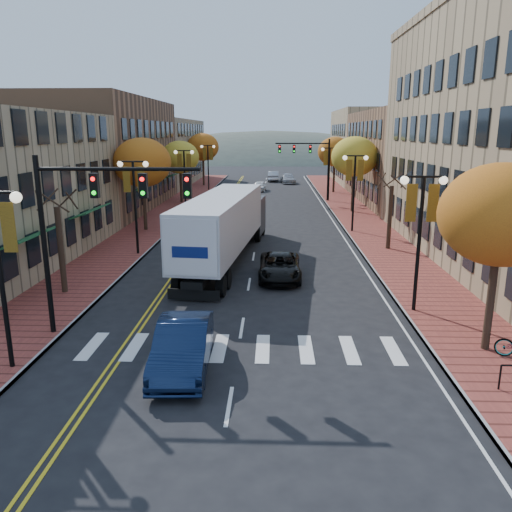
{
  "coord_description": "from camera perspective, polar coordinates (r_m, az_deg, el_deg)",
  "views": [
    {
      "loc": [
        1.25,
        -15.08,
        7.83
      ],
      "look_at": [
        0.46,
        7.36,
        2.2
      ],
      "focal_mm": 35.0,
      "sensor_mm": 36.0,
      "label": 1
    }
  ],
  "objects": [
    {
      "name": "sidewalk_right",
      "position": [
        48.83,
        11.17,
        4.68
      ],
      "size": [
        4.0,
        85.0,
        0.15
      ],
      "primitive_type": "cube",
      "color": "brown",
      "rests_on": "ground"
    },
    {
      "name": "car_far_white",
      "position": [
        67.61,
        0.39,
        8.0
      ],
      "size": [
        1.92,
        4.0,
        1.32
      ],
      "primitive_type": "imported",
      "rotation": [
        0.0,
        0.0,
        -0.1
      ],
      "color": "white",
      "rests_on": "ground"
    },
    {
      "name": "car_far_silver",
      "position": [
        77.93,
        3.67,
        8.82
      ],
      "size": [
        2.41,
        5.11,
        1.44
      ],
      "primitive_type": "imported",
      "rotation": [
        0.0,
        0.0,
        0.08
      ],
      "color": "#98999F",
      "rests_on": "ground"
    },
    {
      "name": "tree_left_c",
      "position": [
        56.1,
        -8.67,
        11.09
      ],
      "size": [
        4.16,
        4.16,
        6.69
      ],
      "color": "#382619",
      "rests_on": "sidewalk_left"
    },
    {
      "name": "lamp_left_d",
      "position": [
        67.74,
        -5.5,
        11.03
      ],
      "size": [
        1.96,
        0.36,
        6.05
      ],
      "color": "black",
      "rests_on": "ground"
    },
    {
      "name": "tree_right_d",
      "position": [
        65.59,
        9.0,
        11.7
      ],
      "size": [
        4.35,
        4.35,
        7.0
      ],
      "color": "#382619",
      "rests_on": "sidewalk_right"
    },
    {
      "name": "car_far_oncoming",
      "position": [
        81.17,
        1.99,
        9.11
      ],
      "size": [
        1.72,
        4.84,
        1.59
      ],
      "primitive_type": "imported",
      "rotation": [
        0.0,
        0.0,
        3.13
      ],
      "color": "#B2B3BA",
      "rests_on": "ground"
    },
    {
      "name": "tree_right_c",
      "position": [
        49.75,
        11.19,
        11.08
      ],
      "size": [
        4.48,
        4.48,
        7.21
      ],
      "color": "#382619",
      "rests_on": "sidewalk_right"
    },
    {
      "name": "lamp_left_c",
      "position": [
        49.98,
        -8.19,
        9.89
      ],
      "size": [
        1.96,
        0.36,
        6.05
      ],
      "color": "black",
      "rests_on": "ground"
    },
    {
      "name": "tree_left_d",
      "position": [
        73.83,
        -6.1,
        12.28
      ],
      "size": [
        4.61,
        4.61,
        7.42
      ],
      "color": "#382619",
      "rests_on": "sidewalk_left"
    },
    {
      "name": "tree_right_b",
      "position": [
        34.43,
        15.04,
        4.27
      ],
      "size": [
        0.28,
        0.28,
        4.2
      ],
      "color": "#382619",
      "rests_on": "sidewalk_right"
    },
    {
      "name": "building_left_far",
      "position": [
        78.3,
        -11.7,
        11.55
      ],
      "size": [
        12.0,
        26.0,
        9.5
      ],
      "primitive_type": "cube",
      "color": "#9E8966",
      "rests_on": "ground"
    },
    {
      "name": "building_left_mid",
      "position": [
        54.3,
        -17.96,
        10.96
      ],
      "size": [
        12.0,
        24.0,
        11.0
      ],
      "primitive_type": "cube",
      "color": "brown",
      "rests_on": "ground"
    },
    {
      "name": "traffic_mast_near",
      "position": [
        19.51,
        -18.25,
        4.8
      ],
      "size": [
        6.1,
        0.35,
        7.0
      ],
      "color": "black",
      "rests_on": "ground"
    },
    {
      "name": "lamp_right_c",
      "position": [
        57.53,
        8.39,
        10.41
      ],
      "size": [
        1.96,
        0.36,
        6.05
      ],
      "color": "black",
      "rests_on": "ground"
    },
    {
      "name": "tree_left_a",
      "position": [
        25.87,
        -21.39,
        0.63
      ],
      "size": [
        0.28,
        0.28,
        4.2
      ],
      "color": "#382619",
      "rests_on": "sidewalk_left"
    },
    {
      "name": "lamp_left_b",
      "position": [
        32.48,
        -13.74,
        7.43
      ],
      "size": [
        1.96,
        0.36,
        6.05
      ],
      "color": "black",
      "rests_on": "ground"
    },
    {
      "name": "building_right_far",
      "position": [
        80.97,
        14.65,
        11.99
      ],
      "size": [
        15.0,
        20.0,
        11.0
      ],
      "primitive_type": "cube",
      "color": "#9E8966",
      "rests_on": "ground"
    },
    {
      "name": "black_suv",
      "position": [
        27.17,
        2.75,
        -1.21
      ],
      "size": [
        2.25,
        4.85,
        1.35
      ],
      "primitive_type": "imported",
      "rotation": [
        0.0,
        0.0,
        -0.0
      ],
      "color": "black",
      "rests_on": "ground"
    },
    {
      "name": "semi_truck",
      "position": [
        30.54,
        -3.39,
        3.92
      ],
      "size": [
        4.5,
        16.98,
        4.2
      ],
      "rotation": [
        0.0,
        0.0,
        -0.11
      ],
      "color": "black",
      "rests_on": "ground"
    },
    {
      "name": "lamp_right_a",
      "position": [
        22.27,
        18.34,
        4.22
      ],
      "size": [
        1.96,
        0.36,
        6.05
      ],
      "color": "black",
      "rests_on": "ground"
    },
    {
      "name": "ground",
      "position": [
        17.04,
        -2.49,
        -13.3
      ],
      "size": [
        200.0,
        200.0,
        0.0
      ],
      "primitive_type": "plane",
      "color": "black",
      "rests_on": "ground"
    },
    {
      "name": "traffic_mast_far",
      "position": [
        57.31,
        6.37,
        11.09
      ],
      "size": [
        6.1,
        0.34,
        7.0
      ],
      "color": "black",
      "rests_on": "ground"
    },
    {
      "name": "tree_left_b",
      "position": [
        40.47,
        -12.87,
        10.36
      ],
      "size": [
        4.48,
        4.48,
        7.21
      ],
      "color": "#382619",
      "rests_on": "sidewalk_left"
    },
    {
      "name": "sidewalk_left",
      "position": [
        49.29,
        -10.04,
        4.81
      ],
      "size": [
        4.0,
        85.0,
        0.15
      ],
      "primitive_type": "cube",
      "color": "brown",
      "rests_on": "ground"
    },
    {
      "name": "navy_sedan",
      "position": [
        17.23,
        -8.35,
        -10.1
      ],
      "size": [
        1.98,
        5.05,
        1.64
      ],
      "primitive_type": "imported",
      "rotation": [
        0.0,
        0.0,
        0.05
      ],
      "color": "#0D1834",
      "rests_on": "ground"
    },
    {
      "name": "building_right_mid",
      "position": [
        59.7,
        19.16,
        10.61
      ],
      "size": [
        15.0,
        24.0,
        10.0
      ],
      "primitive_type": "cube",
      "color": "brown",
      "rests_on": "ground"
    },
    {
      "name": "lamp_right_b",
      "position": [
        39.74,
        11.19,
        8.71
      ],
      "size": [
        1.96,
        0.36,
        6.05
      ],
      "color": "black",
      "rests_on": "ground"
    },
    {
      "name": "tree_right_a",
      "position": [
        18.96,
        26.19,
        4.21
      ],
      "size": [
        4.16,
        4.16,
        6.69
      ],
      "color": "#382619",
      "rests_on": "sidewalk_right"
    }
  ]
}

